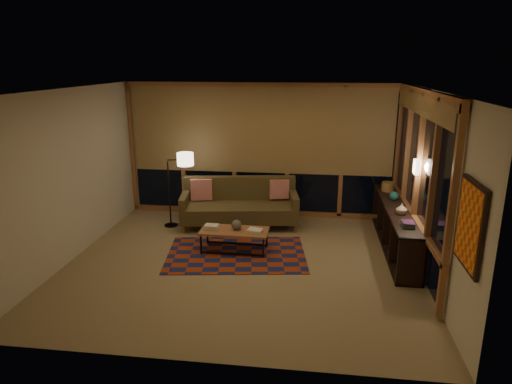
# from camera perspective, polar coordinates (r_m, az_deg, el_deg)

# --- Properties ---
(floor) EXTENTS (5.50, 5.00, 0.01)m
(floor) POSITION_cam_1_polar(r_m,az_deg,el_deg) (7.34, -1.76, -8.91)
(floor) COLOR #94825B
(floor) RESTS_ON ground
(ceiling) EXTENTS (5.50, 5.00, 0.01)m
(ceiling) POSITION_cam_1_polar(r_m,az_deg,el_deg) (6.66, -1.96, 12.64)
(ceiling) COLOR white
(ceiling) RESTS_ON walls
(walls) EXTENTS (5.51, 5.01, 2.70)m
(walls) POSITION_cam_1_polar(r_m,az_deg,el_deg) (6.88, -1.85, 1.34)
(walls) COLOR beige
(walls) RESTS_ON floor
(window_wall_back) EXTENTS (5.30, 0.16, 2.60)m
(window_wall_back) POSITION_cam_1_polar(r_m,az_deg,el_deg) (9.22, 0.58, 5.14)
(window_wall_back) COLOR #975F38
(window_wall_back) RESTS_ON walls
(window_wall_right) EXTENTS (0.16, 3.70, 2.60)m
(window_wall_right) POSITION_cam_1_polar(r_m,az_deg,el_deg) (7.54, 19.47, 1.74)
(window_wall_right) COLOR #975F38
(window_wall_right) RESTS_ON walls
(wall_art) EXTENTS (0.06, 0.74, 0.94)m
(wall_art) POSITION_cam_1_polar(r_m,az_deg,el_deg) (5.25, 25.13, -3.79)
(wall_art) COLOR red
(wall_art) RESTS_ON walls
(wall_sconce) EXTENTS (0.12, 0.18, 0.22)m
(wall_sconce) POSITION_cam_1_polar(r_m,az_deg,el_deg) (7.34, 19.38, 2.98)
(wall_sconce) COLOR #F5E2C4
(wall_sconce) RESTS_ON walls
(sofa) EXTENTS (2.30, 1.21, 0.90)m
(sofa) POSITION_cam_1_polar(r_m,az_deg,el_deg) (8.77, -2.07, -1.51)
(sofa) COLOR brown
(sofa) RESTS_ON floor
(pillow_left) EXTENTS (0.43, 0.22, 0.41)m
(pillow_left) POSITION_cam_1_polar(r_m,az_deg,el_deg) (8.99, -6.83, 0.19)
(pillow_left) COLOR #BE030C
(pillow_left) RESTS_ON sofa
(pillow_right) EXTENTS (0.39, 0.21, 0.37)m
(pillow_right) POSITION_cam_1_polar(r_m,az_deg,el_deg) (8.96, 2.92, 0.10)
(pillow_right) COLOR #BE030C
(pillow_right) RESTS_ON sofa
(area_rug) EXTENTS (2.46, 1.82, 0.01)m
(area_rug) POSITION_cam_1_polar(r_m,az_deg,el_deg) (7.65, -2.48, -7.77)
(area_rug) COLOR maroon
(area_rug) RESTS_ON floor
(coffee_table) EXTENTS (1.14, 0.54, 0.38)m
(coffee_table) POSITION_cam_1_polar(r_m,az_deg,el_deg) (7.72, -2.71, -6.08)
(coffee_table) COLOR #975F38
(coffee_table) RESTS_ON floor
(book_stack_a) EXTENTS (0.23, 0.18, 0.06)m
(book_stack_a) POSITION_cam_1_polar(r_m,az_deg,el_deg) (7.74, -5.52, -4.34)
(book_stack_a) COLOR silver
(book_stack_a) RESTS_ON coffee_table
(book_stack_b) EXTENTS (0.26, 0.23, 0.04)m
(book_stack_b) POSITION_cam_1_polar(r_m,az_deg,el_deg) (7.56, -0.15, -4.84)
(book_stack_b) COLOR silver
(book_stack_b) RESTS_ON coffee_table
(ceramic_pot) EXTENTS (0.17, 0.17, 0.17)m
(ceramic_pot) POSITION_cam_1_polar(r_m,az_deg,el_deg) (7.64, -2.45, -4.11)
(ceramic_pot) COLOR #28292F
(ceramic_pot) RESTS_ON coffee_table
(floor_lamp) EXTENTS (0.56, 0.46, 1.44)m
(floor_lamp) POSITION_cam_1_polar(r_m,az_deg,el_deg) (8.87, -10.80, 0.22)
(floor_lamp) COLOR black
(floor_lamp) RESTS_ON floor
(bookshelf) EXTENTS (0.40, 2.97, 0.74)m
(bookshelf) POSITION_cam_1_polar(r_m,az_deg,el_deg) (8.16, 16.98, -4.18)
(bookshelf) COLOR black
(bookshelf) RESTS_ON floor
(basket) EXTENTS (0.25, 0.25, 0.17)m
(basket) POSITION_cam_1_polar(r_m,az_deg,el_deg) (8.91, 16.15, 0.65)
(basket) COLOR olive
(basket) RESTS_ON bookshelf
(teal_bowl) EXTENTS (0.20, 0.20, 0.16)m
(teal_bowl) POSITION_cam_1_polar(r_m,az_deg,el_deg) (8.34, 16.87, -0.48)
(teal_bowl) COLOR #1F6667
(teal_bowl) RESTS_ON bookshelf
(vase) EXTENTS (0.18, 0.18, 0.18)m
(vase) POSITION_cam_1_polar(r_m,az_deg,el_deg) (7.62, 17.75, -2.01)
(vase) COLOR tan
(vase) RESTS_ON bookshelf
(shelf_book_stack) EXTENTS (0.18, 0.25, 0.07)m
(shelf_book_stack) POSITION_cam_1_polar(r_m,az_deg,el_deg) (7.11, 18.47, -3.81)
(shelf_book_stack) COLOR silver
(shelf_book_stack) RESTS_ON bookshelf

